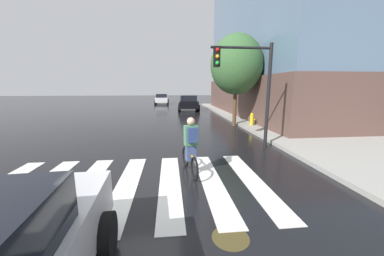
{
  "coord_description": "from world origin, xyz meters",
  "views": [
    {
      "loc": [
        1.01,
        -5.28,
        2.52
      ],
      "look_at": [
        1.83,
        2.5,
        1.0
      ],
      "focal_mm": 19.92,
      "sensor_mm": 36.0,
      "label": 1
    }
  ],
  "objects": [
    {
      "name": "ground_plane",
      "position": [
        0.0,
        0.0,
        0.0
      ],
      "size": [
        120.0,
        120.0,
        0.0
      ],
      "primitive_type": "plane",
      "color": "black"
    },
    {
      "name": "crosswalk_stripes",
      "position": [
        -0.13,
        0.0,
        0.01
      ],
      "size": [
        7.24,
        4.09,
        0.01
      ],
      "color": "silver",
      "rests_on": "ground"
    },
    {
      "name": "manhole_cover",
      "position": [
        2.0,
        -2.17,
        0.0
      ],
      "size": [
        0.64,
        0.64,
        0.01
      ],
      "primitive_type": "cylinder",
      "color": "#473D1E",
      "rests_on": "ground"
    },
    {
      "name": "sedan_mid",
      "position": [
        3.07,
        18.03,
        0.85
      ],
      "size": [
        2.45,
        4.86,
        1.64
      ],
      "color": "black",
      "rests_on": "ground"
    },
    {
      "name": "sedan_far",
      "position": [
        -0.14,
        27.02,
        0.77
      ],
      "size": [
        2.04,
        4.34,
        1.5
      ],
      "color": "silver",
      "rests_on": "ground"
    },
    {
      "name": "cyclist",
      "position": [
        1.58,
        0.55,
        0.84
      ],
      "size": [
        0.4,
        1.7,
        1.69
      ],
      "color": "black",
      "rests_on": "ground"
    },
    {
      "name": "traffic_light_near",
      "position": [
        4.17,
        3.08,
        2.86
      ],
      "size": [
        2.47,
        0.28,
        4.2
      ],
      "color": "black",
      "rests_on": "ground"
    },
    {
      "name": "fire_hydrant",
      "position": [
        6.11,
        7.43,
        0.53
      ],
      "size": [
        0.33,
        0.22,
        0.78
      ],
      "color": "gold",
      "rests_on": "sidewalk"
    },
    {
      "name": "street_tree_near",
      "position": [
        5.2,
        8.13,
        3.87
      ],
      "size": [
        3.23,
        3.23,
        5.74
      ],
      "color": "#4C3823",
      "rests_on": "ground"
    },
    {
      "name": "corner_building",
      "position": [
        16.09,
        13.3,
        7.4
      ],
      "size": [
        19.2,
        18.94,
        14.91
      ],
      "color": "brown",
      "rests_on": "ground"
    }
  ]
}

